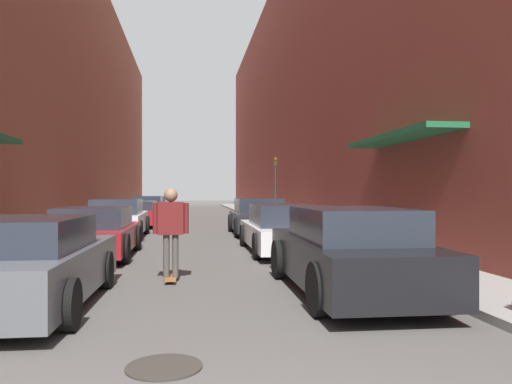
% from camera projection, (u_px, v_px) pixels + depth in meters
% --- Properties ---
extents(ground, '(122.76, 122.76, 0.00)m').
position_uv_depth(ground, '(191.00, 225.00, 23.77)').
color(ground, '#4C4947').
extents(curb_strip_left, '(1.80, 55.80, 0.12)m').
position_uv_depth(curb_strip_left, '(113.00, 218.00, 28.71)').
color(curb_strip_left, gray).
rests_on(curb_strip_left, ground).
extents(curb_strip_right, '(1.80, 55.80, 0.12)m').
position_uv_depth(curb_strip_right, '(264.00, 217.00, 29.89)').
color(curb_strip_right, gray).
rests_on(curb_strip_right, ground).
extents(building_row_left, '(4.90, 55.80, 14.53)m').
position_uv_depth(building_row_left, '(61.00, 92.00, 28.30)').
color(building_row_left, brown).
rests_on(building_row_left, ground).
extents(building_row_right, '(4.90, 55.80, 14.96)m').
position_uv_depth(building_row_right, '(312.00, 95.00, 30.26)').
color(building_row_right, brown).
rests_on(building_row_right, ground).
extents(parked_car_left_0, '(2.08, 4.15, 1.25)m').
position_uv_depth(parked_car_left_0, '(18.00, 264.00, 6.82)').
color(parked_car_left_0, '#515459').
rests_on(parked_car_left_0, ground).
extents(parked_car_left_1, '(1.91, 4.17, 1.22)m').
position_uv_depth(parked_car_left_1, '(95.00, 233.00, 12.11)').
color(parked_car_left_1, maroon).
rests_on(parked_car_left_1, ground).
extents(parked_car_left_2, '(1.87, 4.48, 1.34)m').
position_uv_depth(parked_car_left_2, '(118.00, 219.00, 17.20)').
color(parked_car_left_2, silver).
rests_on(parked_car_left_2, ground).
extents(parked_car_left_3, '(1.97, 4.58, 1.16)m').
position_uv_depth(parked_car_left_3, '(137.00, 214.00, 22.75)').
color(parked_car_left_3, maroon).
rests_on(parked_car_left_3, ground).
extents(parked_car_left_4, '(1.87, 4.54, 1.34)m').
position_uv_depth(parked_car_left_4, '(148.00, 208.00, 28.06)').
color(parked_car_left_4, navy).
rests_on(parked_car_left_4, ground).
extents(parked_car_left_5, '(2.04, 4.11, 1.26)m').
position_uv_depth(parked_car_left_5, '(153.00, 206.00, 32.93)').
color(parked_car_left_5, silver).
rests_on(parked_car_left_5, ground).
extents(parked_car_right_0, '(1.88, 4.60, 1.35)m').
position_uv_depth(parked_car_right_0, '(348.00, 252.00, 7.84)').
color(parked_car_right_0, black).
rests_on(parked_car_right_0, ground).
extents(parked_car_right_1, '(1.97, 4.69, 1.26)m').
position_uv_depth(parked_car_right_1, '(283.00, 229.00, 13.15)').
color(parked_car_right_1, silver).
rests_on(parked_car_right_1, ground).
extents(parked_car_right_2, '(1.98, 4.22, 1.34)m').
position_uv_depth(parked_car_right_2, '(258.00, 217.00, 18.52)').
color(parked_car_right_2, '#232326').
rests_on(parked_car_right_2, ground).
extents(skateboarder, '(0.63, 0.78, 1.66)m').
position_uv_depth(skateboarder, '(171.00, 224.00, 8.89)').
color(skateboarder, brown).
rests_on(skateboarder, ground).
extents(manhole_cover, '(0.70, 0.70, 0.02)m').
position_uv_depth(manhole_cover, '(164.00, 367.00, 4.54)').
color(manhole_cover, '#332D28').
rests_on(manhole_cover, ground).
extents(traffic_light, '(0.16, 0.22, 3.30)m').
position_uv_depth(traffic_light, '(275.00, 181.00, 26.54)').
color(traffic_light, '#2D2D2D').
rests_on(traffic_light, curb_strip_right).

